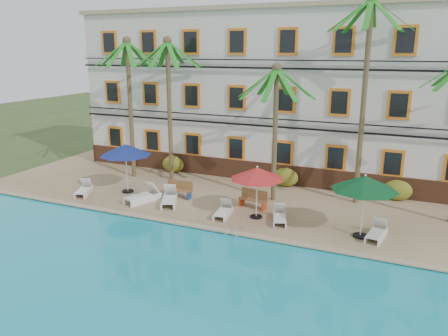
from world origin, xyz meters
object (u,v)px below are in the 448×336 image
at_px(palm_a, 129,90).
at_px(pool_ladder, 234,234).
at_px(palm_d, 366,78).
at_px(lounger_c, 169,198).
at_px(lounger_f, 377,232).
at_px(bench_left, 179,189).
at_px(umbrella_green, 365,183).
at_px(palm_c, 276,114).
at_px(lounger_d, 223,211).
at_px(umbrella_red, 257,174).
at_px(lounger_e, 280,217).
at_px(palm_b, 169,91).
at_px(lounger_b, 143,196).
at_px(umbrella_blue, 125,150).
at_px(lounger_a, 84,190).
at_px(bench_right, 254,199).

height_order(palm_a, pool_ladder, palm_a).
height_order(palm_d, lounger_c, palm_d).
height_order(lounger_c, pool_ladder, lounger_c).
relative_size(palm_d, lounger_f, 5.98).
bearing_deg(bench_left, umbrella_green, -8.57).
distance_m(palm_c, palm_d, 4.67).
bearing_deg(lounger_d, palm_d, 39.32).
distance_m(umbrella_red, lounger_e, 2.26).
distance_m(palm_a, lounger_c, 7.78).
height_order(lounger_e, pool_ladder, lounger_e).
relative_size(palm_c, lounger_d, 4.20).
distance_m(palm_b, lounger_b, 6.66).
xyz_separation_m(palm_d, umbrella_blue, (-11.99, -3.37, -4.01)).
bearing_deg(pool_ladder, bench_left, 143.71).
xyz_separation_m(lounger_b, lounger_d, (4.72, -0.23, -0.06)).
bearing_deg(bench_left, lounger_a, -161.69).
bearing_deg(umbrella_red, lounger_d, -163.82).
xyz_separation_m(umbrella_green, bench_left, (-9.68, 1.46, -1.93)).
height_order(lounger_a, pool_ladder, lounger_a).
bearing_deg(lounger_d, umbrella_blue, 169.37).
relative_size(lounger_e, lounger_f, 1.01).
xyz_separation_m(palm_a, lounger_c, (4.67, -3.57, -5.11)).
bearing_deg(palm_a, bench_left, -27.69).
bearing_deg(lounger_e, umbrella_green, -3.97).
relative_size(palm_c, umbrella_red, 2.79).
bearing_deg(lounger_e, lounger_c, 179.46).
height_order(lounger_c, lounger_f, lounger_c).
bearing_deg(umbrella_red, umbrella_blue, 174.51).
distance_m(lounger_c, lounger_d, 3.29).
distance_m(palm_c, bench_left, 6.56).
height_order(umbrella_blue, umbrella_green, umbrella_blue).
relative_size(palm_a, palm_c, 1.19).
relative_size(lounger_d, bench_right, 1.09).
distance_m(lounger_e, pool_ladder, 2.60).
bearing_deg(palm_d, umbrella_green, -80.04).
bearing_deg(lounger_c, bench_right, 16.79).
distance_m(lounger_e, bench_right, 2.21).
relative_size(palm_a, palm_d, 0.82).
distance_m(umbrella_blue, bench_left, 3.67).
height_order(palm_c, lounger_a, palm_c).
height_order(umbrella_green, pool_ladder, umbrella_green).
height_order(palm_a, lounger_a, palm_a).
distance_m(umbrella_red, lounger_f, 5.82).
distance_m(umbrella_blue, lounger_f, 13.62).
relative_size(palm_a, lounger_a, 4.77).
height_order(lounger_d, bench_right, bench_right).
bearing_deg(umbrella_red, lounger_e, -3.10).
bearing_deg(lounger_e, lounger_b, -178.85).
bearing_deg(palm_c, bench_right, -109.54).
height_order(lounger_c, lounger_e, lounger_c).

